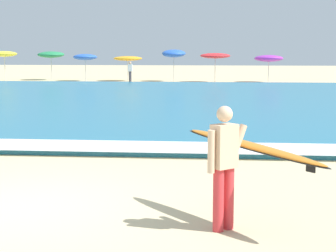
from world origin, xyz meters
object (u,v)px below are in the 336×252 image
at_px(beach_umbrella_1, 51,55).
at_px(beach_umbrella_3, 128,58).
at_px(surfer_with_board, 238,155).
at_px(beach_umbrella_5, 215,56).
at_px(beach_umbrella_4, 174,54).
at_px(beach_umbrella_0, 4,54).
at_px(beach_umbrella_2, 85,57).
at_px(beach_umbrella_6, 269,58).
at_px(beachgoer_near_row_left, 130,71).

distance_m(beach_umbrella_1, beach_umbrella_3, 6.57).
relative_size(surfer_with_board, beach_umbrella_5, 0.99).
bearing_deg(beach_umbrella_4, beach_umbrella_5, -17.22).
relative_size(beach_umbrella_0, beach_umbrella_2, 1.10).
height_order(surfer_with_board, beach_umbrella_2, beach_umbrella_2).
xyz_separation_m(beach_umbrella_0, beach_umbrella_1, (3.57, 0.93, -0.06)).
bearing_deg(surfer_with_board, beach_umbrella_6, 84.41).
relative_size(beach_umbrella_4, beach_umbrella_6, 1.17).
xyz_separation_m(beach_umbrella_1, beach_umbrella_6, (17.48, -1.67, -0.25)).
relative_size(beach_umbrella_0, beach_umbrella_6, 1.08).
relative_size(beach_umbrella_3, beach_umbrella_5, 0.99).
bearing_deg(surfer_with_board, beach_umbrella_0, 116.04).
height_order(surfer_with_board, beach_umbrella_3, beach_umbrella_3).
relative_size(beach_umbrella_0, beach_umbrella_4, 0.93).
bearing_deg(beach_umbrella_5, beach_umbrella_3, 170.95).
bearing_deg(beachgoer_near_row_left, beach_umbrella_2, 161.73).
bearing_deg(beach_umbrella_4, beach_umbrella_1, 174.53).
bearing_deg(beach_umbrella_3, beach_umbrella_6, -4.12).
height_order(beach_umbrella_0, beachgoer_near_row_left, beach_umbrella_0).
xyz_separation_m(beach_umbrella_0, beach_umbrella_2, (6.74, -0.39, -0.24)).
bearing_deg(surfer_with_board, beach_umbrella_3, 101.78).
distance_m(beach_umbrella_0, beach_umbrella_6, 21.07).
height_order(beach_umbrella_5, beach_umbrella_6, beach_umbrella_5).
height_order(surfer_with_board, beach_umbrella_0, beach_umbrella_0).
distance_m(beach_umbrella_5, beach_umbrella_6, 4.08).
relative_size(beach_umbrella_3, beach_umbrella_4, 0.90).
xyz_separation_m(beach_umbrella_0, beachgoer_near_row_left, (10.53, -1.64, -1.29)).
relative_size(beach_umbrella_2, beach_umbrella_4, 0.85).
distance_m(surfer_with_board, beach_umbrella_6, 35.46).
distance_m(surfer_with_board, beach_umbrella_0, 40.10).
bearing_deg(surfer_with_board, beach_umbrella_4, 96.12).
bearing_deg(beach_umbrella_0, beach_umbrella_4, -0.18).
bearing_deg(surfer_with_board, beachgoer_near_row_left, 101.62).
bearing_deg(beachgoer_near_row_left, beach_umbrella_5, 5.22).
relative_size(beach_umbrella_2, beach_umbrella_3, 0.94).
height_order(beach_umbrella_0, beach_umbrella_3, beach_umbrella_0).
bearing_deg(beach_umbrella_1, beach_umbrella_4, -5.47).
bearing_deg(beach_umbrella_1, beach_umbrella_6, -5.46).
xyz_separation_m(beach_umbrella_0, beach_umbrella_4, (13.74, -0.04, 0.05)).
bearing_deg(beach_umbrella_5, beach_umbrella_6, 4.36).
relative_size(surfer_with_board, beach_umbrella_3, 1.00).
xyz_separation_m(surfer_with_board, beach_umbrella_4, (-3.85, 35.98, 1.15)).
bearing_deg(beach_umbrella_6, beachgoer_near_row_left, -175.11).
bearing_deg(beach_umbrella_2, beach_umbrella_5, -3.68).
xyz_separation_m(surfer_with_board, beach_umbrella_0, (-17.60, 36.02, 1.10)).
distance_m(surfer_with_board, beach_umbrella_1, 39.54).
relative_size(beach_umbrella_1, beach_umbrella_4, 0.92).
bearing_deg(beach_umbrella_3, beach_umbrella_0, -179.71).
distance_m(beach_umbrella_0, beach_umbrella_3, 10.08).
xyz_separation_m(beach_umbrella_1, beach_umbrella_5, (13.42, -1.98, -0.05)).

